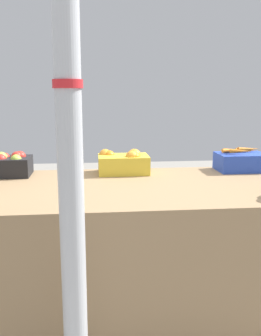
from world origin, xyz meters
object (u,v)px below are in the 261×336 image
(orange_crate, at_px, (124,162))
(support_pole, at_px, (69,119))
(apple_crate, at_px, (6,164))
(carrot_crate, at_px, (241,161))

(orange_crate, bearing_deg, support_pole, -104.87)
(support_pole, distance_m, apple_crate, 1.21)
(orange_crate, distance_m, carrot_crate, 0.79)
(orange_crate, xyz_separation_m, carrot_crate, (0.79, 0.00, -0.01))
(orange_crate, bearing_deg, carrot_crate, 0.03)
(apple_crate, distance_m, carrot_crate, 1.54)
(support_pole, bearing_deg, apple_crate, 114.00)
(support_pole, xyz_separation_m, orange_crate, (0.28, 1.05, -0.35))
(apple_crate, relative_size, orange_crate, 1.00)
(apple_crate, xyz_separation_m, carrot_crate, (1.54, -0.00, -0.01))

